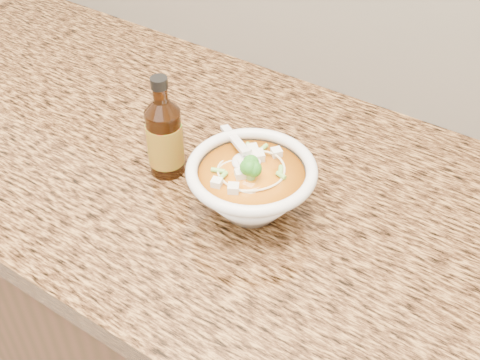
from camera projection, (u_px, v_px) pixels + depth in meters
The scene contains 4 objects.
cabinet at pixel (230, 336), 1.29m from camera, with size 4.00×0.65×0.86m, color #392311.
counter_slab at pixel (227, 177), 0.99m from camera, with size 4.00×0.68×0.04m, color olive.
soup_bowl at pixel (251, 187), 0.88m from camera, with size 0.20×0.19×0.11m.
hot_sauce_bottle at pixel (165, 138), 0.93m from camera, with size 0.07×0.07×0.17m.
Camera 1 is at (0.44, 1.06, 1.53)m, focal length 45.00 mm.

